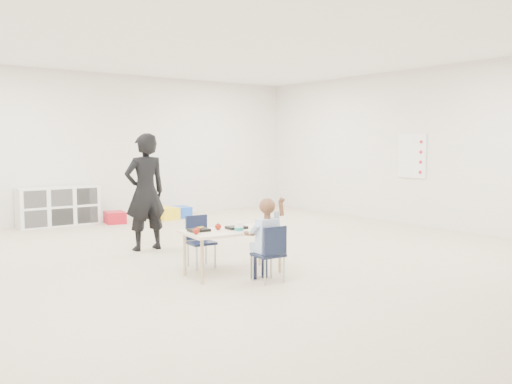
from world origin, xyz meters
TOP-DOWN VIEW (x-y plane):
  - room at (0.00, 0.00)m, footprint 9.00×9.02m
  - table at (-0.74, -0.55)m, footprint 1.16×0.65m
  - chair_near at (-0.64, -1.06)m, footprint 0.32×0.30m
  - chair_far at (-0.85, -0.04)m, footprint 0.32×0.30m
  - child at (-0.64, -1.06)m, footprint 0.44×0.44m
  - lunch_tray_near at (-0.68, -0.53)m, footprint 0.23×0.18m
  - lunch_tray_far at (-1.12, -0.44)m, footprint 0.23×0.18m
  - milk_carton at (-0.76, -0.69)m, footprint 0.08×0.08m
  - bread_roll at (-0.50, -0.70)m, footprint 0.09×0.09m
  - apple_near at (-0.89, -0.48)m, footprint 0.07×0.07m
  - apple_far at (-1.24, -0.59)m, footprint 0.07×0.07m
  - cubby_shelf at (-1.20, 4.28)m, footprint 1.40×0.40m
  - rules_poster at (3.98, 0.60)m, footprint 0.02×0.60m
  - adult at (-0.92, 1.33)m, footprint 0.59×0.39m
  - bin_red at (-0.28, 3.96)m, footprint 0.41×0.49m
  - bin_yellow at (0.70, 3.86)m, footprint 0.42×0.51m
  - bin_blue at (1.06, 3.93)m, footprint 0.38×0.47m

SIDE VIEW (x-z plane):
  - bin_red at x=-0.28m, z-range 0.00..0.21m
  - bin_blue at x=1.06m, z-range 0.00..0.22m
  - bin_yellow at x=0.70m, z-range 0.00..0.23m
  - table at x=-0.74m, z-range 0.00..0.51m
  - chair_near at x=-0.64m, z-range 0.00..0.61m
  - chair_far at x=-0.85m, z-range 0.00..0.61m
  - cubby_shelf at x=-1.20m, z-range 0.00..0.70m
  - child at x=-0.64m, z-range 0.00..0.96m
  - lunch_tray_near at x=-0.68m, z-range 0.51..0.54m
  - lunch_tray_far at x=-1.12m, z-range 0.51..0.54m
  - bread_roll at x=-0.50m, z-range 0.51..0.58m
  - apple_near at x=-0.89m, z-range 0.51..0.58m
  - apple_far at x=-1.24m, z-range 0.51..0.58m
  - milk_carton at x=-0.76m, z-range 0.51..0.61m
  - adult at x=-0.92m, z-range 0.00..1.61m
  - rules_poster at x=3.98m, z-range 0.85..1.65m
  - room at x=0.00m, z-range 0.00..2.80m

